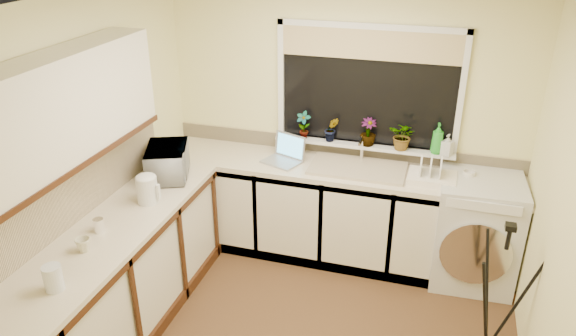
{
  "coord_description": "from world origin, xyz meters",
  "views": [
    {
      "loc": [
        0.84,
        -3.03,
        2.91
      ],
      "look_at": [
        -0.24,
        0.55,
        1.15
      ],
      "focal_mm": 33.78,
      "sensor_mm": 36.0,
      "label": 1
    }
  ],
  "objects_px": {
    "microwave": "(168,162)",
    "cup_left": "(83,245)",
    "soap_bottle_clear": "(447,145)",
    "dish_rack": "(432,178)",
    "laptop": "(285,154)",
    "washing_machine": "(475,230)",
    "kettle": "(147,190)",
    "plant_d": "(403,136)",
    "glass_jug": "(53,278)",
    "plant_b": "(332,129)",
    "tripod": "(498,291)",
    "plant_c": "(368,132)",
    "plant_a": "(303,125)",
    "soap_bottle_green": "(438,138)",
    "steel_jar": "(99,225)",
    "cup_back": "(469,176)"
  },
  "relations": [
    {
      "from": "plant_d",
      "to": "soap_bottle_clear",
      "type": "xyz_separation_m",
      "value": [
        0.37,
        -0.01,
        -0.03
      ]
    },
    {
      "from": "microwave",
      "to": "soap_bottle_clear",
      "type": "height_order",
      "value": "soap_bottle_clear"
    },
    {
      "from": "dish_rack",
      "to": "tripod",
      "type": "bearing_deg",
      "value": -56.77
    },
    {
      "from": "plant_c",
      "to": "glass_jug",
      "type": "bearing_deg",
      "value": -121.86
    },
    {
      "from": "laptop",
      "to": "washing_machine",
      "type": "bearing_deg",
      "value": 20.25
    },
    {
      "from": "plant_a",
      "to": "cup_left",
      "type": "distance_m",
      "value": 2.18
    },
    {
      "from": "dish_rack",
      "to": "plant_c",
      "type": "height_order",
      "value": "plant_c"
    },
    {
      "from": "glass_jug",
      "to": "cup_back",
      "type": "xyz_separation_m",
      "value": [
        2.34,
        2.2,
        -0.04
      ]
    },
    {
      "from": "microwave",
      "to": "washing_machine",
      "type": "bearing_deg",
      "value": -99.48
    },
    {
      "from": "laptop",
      "to": "dish_rack",
      "type": "height_order",
      "value": "laptop"
    },
    {
      "from": "plant_a",
      "to": "microwave",
      "type": "bearing_deg",
      "value": -140.88
    },
    {
      "from": "kettle",
      "to": "plant_b",
      "type": "height_order",
      "value": "plant_b"
    },
    {
      "from": "soap_bottle_clear",
      "to": "cup_left",
      "type": "relative_size",
      "value": 1.84
    },
    {
      "from": "plant_b",
      "to": "cup_back",
      "type": "bearing_deg",
      "value": -7.29
    },
    {
      "from": "soap_bottle_clear",
      "to": "cup_left",
      "type": "height_order",
      "value": "soap_bottle_clear"
    },
    {
      "from": "kettle",
      "to": "plant_b",
      "type": "xyz_separation_m",
      "value": [
        1.15,
        1.25,
        0.16
      ]
    },
    {
      "from": "plant_b",
      "to": "plant_d",
      "type": "height_order",
      "value": "plant_d"
    },
    {
      "from": "dish_rack",
      "to": "kettle",
      "type": "bearing_deg",
      "value": -153.32
    },
    {
      "from": "dish_rack",
      "to": "glass_jug",
      "type": "distance_m",
      "value": 2.93
    },
    {
      "from": "washing_machine",
      "to": "kettle",
      "type": "distance_m",
      "value": 2.73
    },
    {
      "from": "cup_left",
      "to": "soap_bottle_green",
      "type": "bearing_deg",
      "value": 42.52
    },
    {
      "from": "kettle",
      "to": "soap_bottle_green",
      "type": "height_order",
      "value": "soap_bottle_green"
    },
    {
      "from": "soap_bottle_clear",
      "to": "microwave",
      "type": "bearing_deg",
      "value": -160.76
    },
    {
      "from": "kettle",
      "to": "glass_jug",
      "type": "bearing_deg",
      "value": -89.23
    },
    {
      "from": "plant_b",
      "to": "plant_d",
      "type": "relative_size",
      "value": 0.89
    },
    {
      "from": "plant_b",
      "to": "cup_left",
      "type": "distance_m",
      "value": 2.32
    },
    {
      "from": "washing_machine",
      "to": "microwave",
      "type": "distance_m",
      "value": 2.66
    },
    {
      "from": "laptop",
      "to": "glass_jug",
      "type": "distance_m",
      "value": 2.27
    },
    {
      "from": "laptop",
      "to": "dish_rack",
      "type": "relative_size",
      "value": 0.99
    },
    {
      "from": "washing_machine",
      "to": "plant_d",
      "type": "relative_size",
      "value": 3.75
    },
    {
      "from": "soap_bottle_green",
      "to": "washing_machine",
      "type": "bearing_deg",
      "value": -28.0
    },
    {
      "from": "tripod",
      "to": "cup_left",
      "type": "height_order",
      "value": "tripod"
    },
    {
      "from": "microwave",
      "to": "cup_left",
      "type": "distance_m",
      "value": 1.17
    },
    {
      "from": "steel_jar",
      "to": "soap_bottle_green",
      "type": "height_order",
      "value": "soap_bottle_green"
    },
    {
      "from": "microwave",
      "to": "cup_left",
      "type": "relative_size",
      "value": 4.72
    },
    {
      "from": "plant_b",
      "to": "tripod",
      "type": "bearing_deg",
      "value": -37.45
    },
    {
      "from": "washing_machine",
      "to": "soap_bottle_clear",
      "type": "bearing_deg",
      "value": 145.36
    },
    {
      "from": "steel_jar",
      "to": "plant_b",
      "type": "distance_m",
      "value": 2.15
    },
    {
      "from": "kettle",
      "to": "plant_a",
      "type": "bearing_deg",
      "value": 54.16
    },
    {
      "from": "tripod",
      "to": "plant_b",
      "type": "xyz_separation_m",
      "value": [
        -1.45,
        1.11,
        0.63
      ]
    },
    {
      "from": "tripod",
      "to": "microwave",
      "type": "xyz_separation_m",
      "value": [
        -2.67,
        0.31,
        0.5
      ]
    },
    {
      "from": "dish_rack",
      "to": "glass_jug",
      "type": "relative_size",
      "value": 2.42
    },
    {
      "from": "plant_b",
      "to": "cup_back",
      "type": "relative_size",
      "value": 2.09
    },
    {
      "from": "laptop",
      "to": "plant_a",
      "type": "relative_size",
      "value": 1.51
    },
    {
      "from": "soap_bottle_clear",
      "to": "dish_rack",
      "type": "bearing_deg",
      "value": -110.86
    },
    {
      "from": "plant_a",
      "to": "cup_back",
      "type": "distance_m",
      "value": 1.49
    },
    {
      "from": "tripod",
      "to": "glass_jug",
      "type": "relative_size",
      "value": 6.65
    },
    {
      "from": "glass_jug",
      "to": "cup_left",
      "type": "distance_m",
      "value": 0.4
    },
    {
      "from": "plant_c",
      "to": "cup_left",
      "type": "bearing_deg",
      "value": -128.23
    },
    {
      "from": "kettle",
      "to": "plant_b",
      "type": "distance_m",
      "value": 1.71
    }
  ]
}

